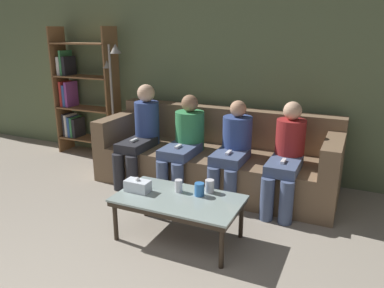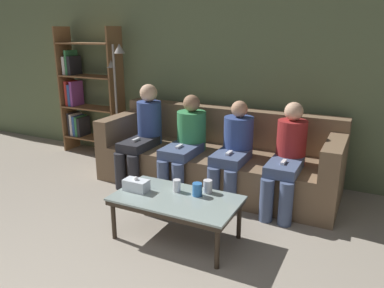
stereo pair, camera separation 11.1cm
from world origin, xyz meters
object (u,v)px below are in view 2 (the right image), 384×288
(cup_near_right, at_px, (197,189))
(coffee_table, at_px, (176,202))
(seated_person_left_end, at_px, (144,132))
(couch, at_px, (218,159))
(seated_person_mid_left, at_px, (186,140))
(tissue_box, at_px, (136,185))
(seated_person_mid_right, at_px, (234,148))
(cup_far_center, at_px, (177,186))
(seated_person_right_end, at_px, (287,155))
(standing_lamp, at_px, (117,91))
(bookshelf, at_px, (85,95))
(cup_near_left, at_px, (208,186))

(cup_near_right, bearing_deg, coffee_table, -142.16)
(seated_person_left_end, bearing_deg, couch, 16.19)
(coffee_table, xyz_separation_m, seated_person_mid_left, (-0.43, 1.02, 0.22))
(tissue_box, xyz_separation_m, seated_person_mid_right, (0.51, 1.06, 0.11))
(cup_far_center, bearing_deg, seated_person_right_end, 50.25)
(seated_person_mid_left, height_order, seated_person_right_end, seated_person_right_end)
(couch, height_order, standing_lamp, standing_lamp)
(cup_far_center, height_order, seated_person_mid_right, seated_person_mid_right)
(cup_near_right, bearing_deg, seated_person_left_end, 141.43)
(cup_far_center, distance_m, seated_person_right_end, 1.18)
(bookshelf, bearing_deg, cup_near_left, -28.03)
(couch, height_order, seated_person_mid_left, seated_person_mid_left)
(couch, distance_m, seated_person_mid_right, 0.44)
(cup_near_right, distance_m, bookshelf, 2.93)
(cup_far_center, relative_size, seated_person_right_end, 0.10)
(cup_near_left, xyz_separation_m, seated_person_mid_left, (-0.63, 0.81, 0.12))
(coffee_table, xyz_separation_m, seated_person_right_end, (0.69, 1.01, 0.21))
(standing_lamp, relative_size, seated_person_right_end, 1.48)
(bookshelf, bearing_deg, seated_person_mid_right, -12.33)
(bookshelf, height_order, seated_person_right_end, bookshelf)
(seated_person_mid_right, bearing_deg, standing_lamp, 167.39)
(couch, height_order, bookshelf, bookshelf)
(seated_person_right_end, bearing_deg, cup_near_left, -121.97)
(tissue_box, relative_size, standing_lamp, 0.14)
(seated_person_left_end, height_order, seated_person_mid_left, seated_person_left_end)
(cup_near_left, xyz_separation_m, standing_lamp, (-1.87, 1.22, 0.52))
(tissue_box, relative_size, seated_person_left_end, 0.19)
(tissue_box, distance_m, bookshelf, 2.58)
(couch, xyz_separation_m, cup_far_center, (0.10, -1.16, 0.13))
(cup_near_left, relative_size, seated_person_right_end, 0.11)
(coffee_table, distance_m, cup_far_center, 0.16)
(bookshelf, distance_m, seated_person_mid_left, 2.02)
(cup_near_right, bearing_deg, seated_person_mid_right, 90.81)
(cup_far_center, relative_size, seated_person_mid_left, 0.10)
(coffee_table, bearing_deg, seated_person_left_end, 134.30)
(cup_near_right, xyz_separation_m, bookshelf, (-2.50, 1.46, 0.40))
(cup_near_right, relative_size, seated_person_mid_right, 0.11)
(tissue_box, bearing_deg, seated_person_mid_left, 92.74)
(tissue_box, xyz_separation_m, seated_person_right_end, (1.08, 1.04, 0.12))
(cup_near_left, xyz_separation_m, tissue_box, (-0.58, -0.24, -0.01))
(seated_person_mid_right, height_order, seated_person_right_end, seated_person_right_end)
(standing_lamp, bearing_deg, tissue_box, -48.62)
(bookshelf, relative_size, seated_person_mid_left, 1.70)
(coffee_table, distance_m, standing_lamp, 2.29)
(cup_near_left, height_order, seated_person_mid_left, seated_person_mid_left)
(coffee_table, bearing_deg, tissue_box, -175.47)
(bookshelf, bearing_deg, tissue_box, -39.05)
(seated_person_left_end, relative_size, seated_person_mid_left, 1.08)
(couch, bearing_deg, seated_person_mid_right, -40.11)
(tissue_box, distance_m, seated_person_left_end, 1.23)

